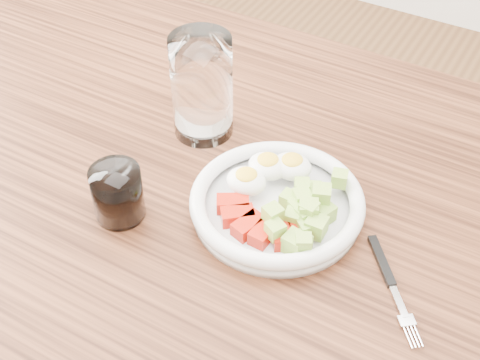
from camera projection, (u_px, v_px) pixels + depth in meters
The scene contains 5 objects.
dining_table at pixel (242, 250), 1.00m from camera, with size 1.50×0.90×0.77m.
bowl at pixel (278, 202), 0.90m from camera, with size 0.24×0.24×0.06m.
fork at pixel (387, 275), 0.83m from camera, with size 0.12×0.14×0.01m.
water_glass at pixel (202, 87), 0.99m from camera, with size 0.09×0.09×0.16m, color white.
coffee_glass at pixel (118, 194), 0.89m from camera, with size 0.07×0.07×0.08m.
Camera 1 is at (0.32, -0.57, 1.43)m, focal length 50.00 mm.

